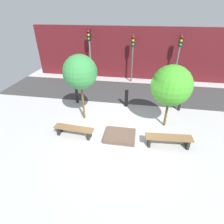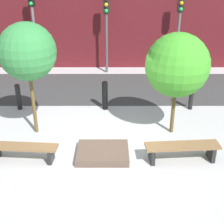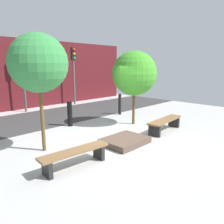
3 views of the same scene
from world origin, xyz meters
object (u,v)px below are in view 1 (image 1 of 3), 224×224
object	(u,v)px
bollard_left	(126,98)
traffic_light_mid_east	(179,51)
planter_bed	(120,136)
tree_behind_left_bench	(80,72)
bench_right	(168,139)
traffic_light_west	(90,46)
bollard_center	(180,102)
traffic_light_mid_west	(133,50)
bench_left	(74,130)
tree_behind_right_bench	(171,86)
bollard_far_left	(77,96)

from	to	relation	value
bollard_left	traffic_light_mid_east	distance (m)	5.66
planter_bed	tree_behind_left_bench	size ratio (longest dim) A/B	0.42
planter_bed	traffic_light_mid_east	size ratio (longest dim) A/B	0.39
bollard_left	traffic_light_mid_east	xyz separation A→B (m)	(3.30, 4.17, 1.96)
bench_right	planter_bed	size ratio (longest dim) A/B	1.42
traffic_light_west	traffic_light_mid_east	distance (m)	6.59
bollard_center	traffic_light_mid_west	size ratio (longest dim) A/B	0.30
bench_left	traffic_light_mid_west	bearing A→B (deg)	78.28
tree_behind_right_bench	traffic_light_mid_east	world-z (taller)	traffic_light_mid_east
bollard_far_left	traffic_light_mid_west	world-z (taller)	traffic_light_mid_west
tree_behind_left_bench	tree_behind_right_bench	bearing A→B (deg)	0.00
tree_behind_left_bench	bollard_center	distance (m)	5.84
bollard_left	traffic_light_mid_west	world-z (taller)	traffic_light_mid_west
bench_right	tree_behind_right_bench	bearing A→B (deg)	85.78
tree_behind_right_bench	traffic_light_west	distance (m)	7.99
tree_behind_left_bench	traffic_light_mid_west	bearing A→B (deg)	70.13
tree_behind_right_bench	bollard_far_left	distance (m)	5.73
traffic_light_mid_west	traffic_light_mid_east	bearing A→B (deg)	0.00
bollard_left	traffic_light_west	distance (m)	5.72
bollard_left	traffic_light_west	xyz separation A→B (m)	(-3.30, 4.17, 2.11)
tree_behind_left_bench	traffic_light_mid_west	size ratio (longest dim) A/B	0.96
tree_behind_left_bench	bollard_left	xyz separation A→B (m)	(2.12, 1.69, -2.03)
bollard_left	tree_behind_right_bench	bearing A→B (deg)	-38.57
bench_left	traffic_light_mid_east	bearing A→B (deg)	58.09
bollard_far_left	traffic_light_mid_east	size ratio (longest dim) A/B	0.26
bollard_left	traffic_light_mid_east	world-z (taller)	traffic_light_mid_east
tree_behind_right_bench	traffic_light_mid_west	world-z (taller)	traffic_light_mid_west
traffic_light_west	bollard_left	bearing A→B (deg)	-51.67
bench_left	traffic_light_west	size ratio (longest dim) A/B	0.49
bollard_left	traffic_light_west	bearing A→B (deg)	128.33
tree_behind_left_bench	bench_right	bearing A→B (deg)	-20.20
bench_left	traffic_light_mid_west	size ratio (longest dim) A/B	0.53
traffic_light_west	traffic_light_mid_west	distance (m)	3.30
bench_left	traffic_light_mid_west	xyz separation A→B (m)	(2.12, 7.42, 2.11)
bollard_far_left	traffic_light_mid_west	xyz separation A→B (m)	(3.09, 4.17, 1.97)
tree_behind_right_bench	planter_bed	bearing A→B (deg)	-147.33
bollard_center	traffic_light_mid_west	xyz separation A→B (m)	(-3.09, 4.17, 1.90)
tree_behind_right_bench	bench_left	bearing A→B (deg)	-159.80
bench_left	tree_behind_left_bench	bearing A→B (deg)	94.22
bollard_left	tree_behind_left_bench	bearing A→B (deg)	-141.43
bench_right	tree_behind_right_bench	size ratio (longest dim) A/B	0.65
bollard_far_left	bollard_left	world-z (taller)	bollard_left
bench_right	traffic_light_mid_west	world-z (taller)	traffic_light_mid_west
planter_bed	tree_behind_right_bench	xyz separation A→B (m)	(2.12, 1.36, 2.07)
tree_behind_left_bench	bollard_center	size ratio (longest dim) A/B	3.19
bench_left	bollard_far_left	world-z (taller)	bollard_far_left
bench_right	tree_behind_right_bench	distance (m)	2.39
bench_right	planter_bed	world-z (taller)	bench_right
traffic_light_mid_west	traffic_light_mid_east	xyz separation A→B (m)	(3.30, 0.00, 0.04)
bollard_center	traffic_light_west	xyz separation A→B (m)	(-6.39, 4.17, 2.10)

